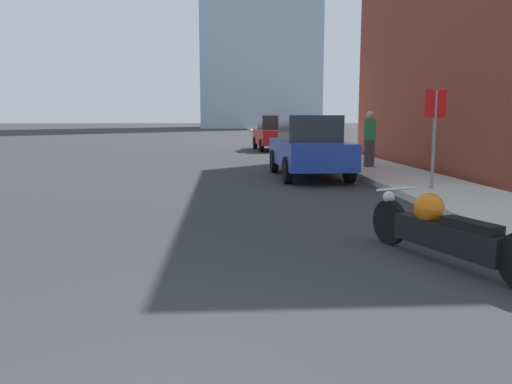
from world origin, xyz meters
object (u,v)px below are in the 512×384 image
at_px(parked_car_blue, 309,147).
at_px(pedestrian, 370,138).
at_px(parked_car_red, 274,133).
at_px(motorcycle, 443,231).
at_px(stop_sign, 435,122).

xyz_separation_m(parked_car_blue, pedestrian, (2.24, 1.53, 0.19)).
bearing_deg(parked_car_red, pedestrian, -82.92).
distance_m(motorcycle, parked_car_blue, 8.76).
relative_size(parked_car_blue, pedestrian, 2.55).
relative_size(motorcycle, parked_car_red, 0.56).
relative_size(motorcycle, stop_sign, 1.18).
height_order(motorcycle, parked_car_blue, parked_car_blue).
bearing_deg(pedestrian, parked_car_red, 100.19).
relative_size(motorcycle, parked_car_blue, 0.56).
height_order(stop_sign, pedestrian, stop_sign).
height_order(parked_car_blue, stop_sign, stop_sign).
bearing_deg(parked_car_red, stop_sign, -86.34).
bearing_deg(motorcycle, pedestrian, 58.37).
distance_m(stop_sign, pedestrian, 5.13).
xyz_separation_m(parked_car_red, stop_sign, (1.93, -16.23, 0.71)).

